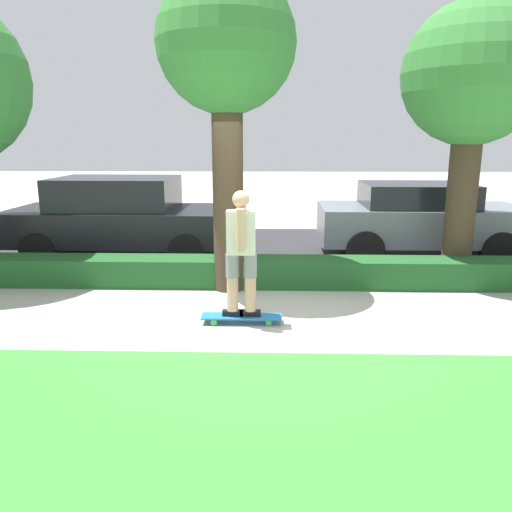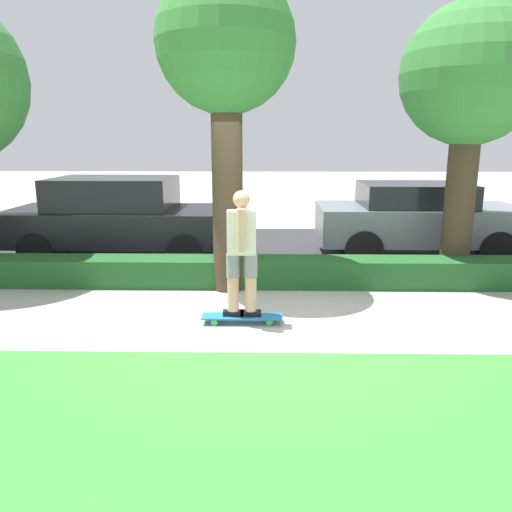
% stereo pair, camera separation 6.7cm
% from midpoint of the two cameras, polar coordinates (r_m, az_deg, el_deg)
% --- Properties ---
extents(ground_plane, '(60.00, 60.00, 0.00)m').
position_cam_midpoint_polar(ground_plane, '(6.42, 1.12, -7.42)').
color(ground_plane, '#ADA89E').
extents(grass_lawn_strip, '(16.90, 4.00, 0.01)m').
position_cam_midpoint_polar(grass_lawn_strip, '(3.76, 0.66, -23.65)').
color(grass_lawn_strip, '#388433').
rests_on(grass_lawn_strip, ground_plane).
extents(street_asphalt, '(16.90, 5.00, 0.01)m').
position_cam_midpoint_polar(street_asphalt, '(10.46, 1.33, 0.74)').
color(street_asphalt, '#2D2D30').
rests_on(street_asphalt, ground_plane).
extents(hedge_row, '(16.90, 0.60, 0.44)m').
position_cam_midpoint_polar(hedge_row, '(7.88, 1.23, -1.82)').
color(hedge_row, '#1E5123').
rests_on(hedge_row, ground_plane).
extents(skateboard, '(1.01, 0.24, 0.10)m').
position_cam_midpoint_polar(skateboard, '(6.32, -1.35, -6.97)').
color(skateboard, '#1E6BAD').
rests_on(skateboard, ground_plane).
extents(skater_person, '(0.48, 0.40, 1.57)m').
position_cam_midpoint_polar(skater_person, '(6.08, -1.40, 0.59)').
color(skater_person, black).
rests_on(skater_person, skateboard).
extents(tree_mid, '(1.97, 1.97, 4.56)m').
position_cam_midpoint_polar(tree_mid, '(7.51, -3.15, 22.08)').
color(tree_mid, '#423323').
rests_on(tree_mid, ground_plane).
extents(tree_far, '(2.15, 2.15, 4.31)m').
position_cam_midpoint_polar(tree_far, '(8.69, 23.73, 17.86)').
color(tree_far, '#423323').
rests_on(tree_far, ground_plane).
extents(parked_car_front, '(4.35, 1.93, 1.55)m').
position_cam_midpoint_polar(parked_car_front, '(10.02, -14.88, 4.37)').
color(parked_car_front, black).
rests_on(parked_car_front, ground_plane).
extents(parked_car_middle, '(3.85, 1.80, 1.45)m').
position_cam_midpoint_polar(parked_car_middle, '(10.10, 18.33, 4.07)').
color(parked_car_middle, slate).
rests_on(parked_car_middle, ground_plane).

